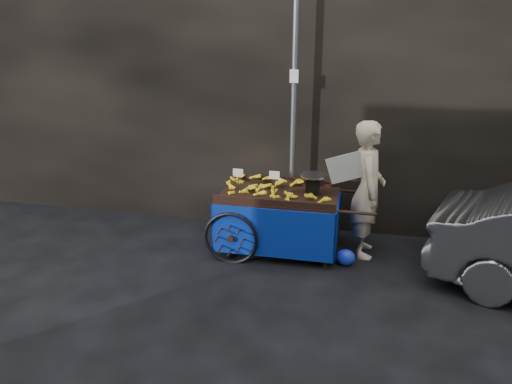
# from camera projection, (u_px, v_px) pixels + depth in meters

# --- Properties ---
(ground) EXTENTS (80.00, 80.00, 0.00)m
(ground) POSITION_uv_depth(u_px,v_px,m) (254.00, 272.00, 6.57)
(ground) COLOR black
(ground) RESTS_ON ground
(building_wall) EXTENTS (13.50, 2.00, 5.00)m
(building_wall) POSITION_uv_depth(u_px,v_px,m) (312.00, 60.00, 8.04)
(building_wall) COLOR black
(building_wall) RESTS_ON ground
(street_pole) EXTENTS (0.12, 0.10, 4.00)m
(street_pole) POSITION_uv_depth(u_px,v_px,m) (294.00, 104.00, 7.03)
(street_pole) COLOR slate
(street_pole) RESTS_ON ground
(banana_cart) EXTENTS (2.27, 1.15, 1.23)m
(banana_cart) POSITION_uv_depth(u_px,v_px,m) (275.00, 199.00, 6.99)
(banana_cart) COLOR black
(banana_cart) RESTS_ON ground
(vendor) EXTENTS (0.84, 0.72, 1.91)m
(vendor) POSITION_uv_depth(u_px,v_px,m) (368.00, 190.00, 6.78)
(vendor) COLOR #C9B795
(vendor) RESTS_ON ground
(plastic_bag) EXTENTS (0.25, 0.20, 0.23)m
(plastic_bag) POSITION_uv_depth(u_px,v_px,m) (346.00, 257.00, 6.72)
(plastic_bag) COLOR #1B33D0
(plastic_bag) RESTS_ON ground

